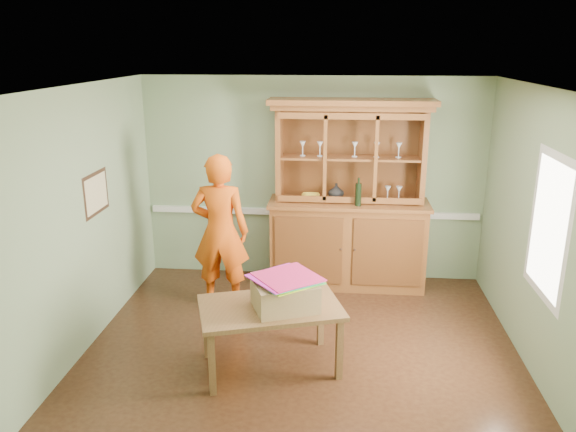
# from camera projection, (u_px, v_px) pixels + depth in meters

# --- Properties ---
(floor) EXTENTS (4.50, 4.50, 0.00)m
(floor) POSITION_uv_depth(u_px,v_px,m) (302.00, 346.00, 5.95)
(floor) COLOR #452816
(floor) RESTS_ON ground
(ceiling) EXTENTS (4.50, 4.50, 0.00)m
(ceiling) POSITION_uv_depth(u_px,v_px,m) (304.00, 86.00, 5.17)
(ceiling) COLOR white
(ceiling) RESTS_ON wall_back
(wall_back) EXTENTS (4.50, 0.00, 4.50)m
(wall_back) POSITION_uv_depth(u_px,v_px,m) (313.00, 180.00, 7.47)
(wall_back) COLOR gray
(wall_back) RESTS_ON floor
(wall_left) EXTENTS (0.00, 4.00, 4.00)m
(wall_left) POSITION_uv_depth(u_px,v_px,m) (84.00, 220.00, 5.76)
(wall_left) COLOR gray
(wall_left) RESTS_ON floor
(wall_right) EXTENTS (0.00, 4.00, 4.00)m
(wall_right) POSITION_uv_depth(u_px,v_px,m) (537.00, 232.00, 5.36)
(wall_right) COLOR gray
(wall_right) RESTS_ON floor
(wall_front) EXTENTS (4.50, 0.00, 4.50)m
(wall_front) POSITION_uv_depth(u_px,v_px,m) (283.00, 320.00, 3.66)
(wall_front) COLOR gray
(wall_front) RESTS_ON floor
(chair_rail) EXTENTS (4.41, 0.05, 0.08)m
(chair_rail) POSITION_uv_depth(u_px,v_px,m) (312.00, 212.00, 7.57)
(chair_rail) COLOR silver
(chair_rail) RESTS_ON wall_back
(framed_map) EXTENTS (0.03, 0.60, 0.46)m
(framed_map) POSITION_uv_depth(u_px,v_px,m) (97.00, 193.00, 5.98)
(framed_map) COLOR #352115
(framed_map) RESTS_ON wall_left
(window_panel) EXTENTS (0.03, 0.96, 1.36)m
(window_panel) POSITION_uv_depth(u_px,v_px,m) (548.00, 227.00, 5.04)
(window_panel) COLOR silver
(window_panel) RESTS_ON wall_right
(china_hutch) EXTENTS (2.07, 0.68, 2.43)m
(china_hutch) POSITION_uv_depth(u_px,v_px,m) (348.00, 223.00, 7.31)
(china_hutch) COLOR brown
(china_hutch) RESTS_ON floor
(dining_table) EXTENTS (1.52, 1.17, 0.67)m
(dining_table) POSITION_uv_depth(u_px,v_px,m) (270.00, 313.00, 5.40)
(dining_table) COLOR brown
(dining_table) RESTS_ON floor
(cardboard_box) EXTENTS (0.70, 0.63, 0.27)m
(cardboard_box) POSITION_uv_depth(u_px,v_px,m) (285.00, 295.00, 5.29)
(cardboard_box) COLOR #926E4B
(cardboard_box) RESTS_ON dining_table
(kite_stack) EXTENTS (0.74, 0.74, 0.05)m
(kite_stack) POSITION_uv_depth(u_px,v_px,m) (286.00, 278.00, 5.27)
(kite_stack) COLOR #C0E81D
(kite_stack) RESTS_ON cardboard_box
(person) EXTENTS (0.69, 0.46, 1.88)m
(person) POSITION_uv_depth(u_px,v_px,m) (220.00, 232.00, 6.66)
(person) COLOR #E2540E
(person) RESTS_ON floor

